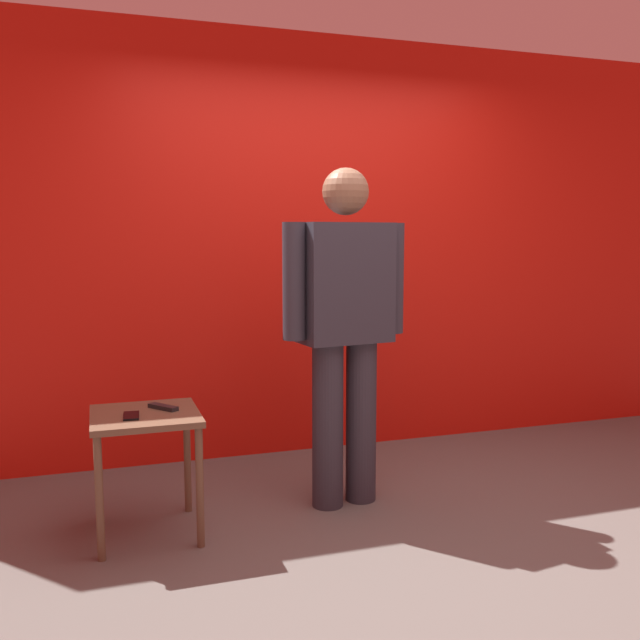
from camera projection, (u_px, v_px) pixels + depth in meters
ground_plane at (424, 545)px, 3.22m from camera, size 12.00×12.00×0.00m
back_wall_red at (317, 247)px, 4.58m from camera, size 5.65×0.12×2.71m
standing_person at (345, 320)px, 3.61m from camera, size 0.71×0.30×1.78m
side_table at (146, 433)px, 3.28m from camera, size 0.50×0.50×0.60m
cell_phone at (131, 416)px, 3.20m from camera, size 0.08×0.15×0.01m
tv_remote at (163, 407)px, 3.34m from camera, size 0.14×0.16×0.02m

